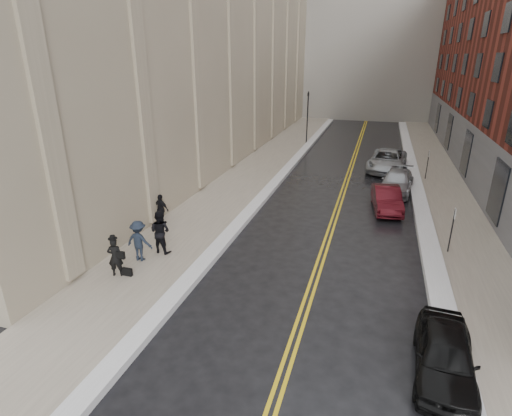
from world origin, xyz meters
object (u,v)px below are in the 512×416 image
Objects in this scene: car_silver_near at (397,182)px; pedestrian_c at (161,209)px; pedestrian_b at (139,241)px; car_black at (445,355)px; car_maroon at (387,199)px; pedestrian_main at (115,257)px; car_silver_far at (387,160)px; pedestrian_a at (160,232)px.

pedestrian_c is at bearing -133.57° from car_silver_near.
car_black is at bearing 165.38° from pedestrian_b.
car_maroon is 2.55× the size of pedestrian_c.
pedestrian_main reaches higher than car_maroon.
car_silver_far is 22.79m from pedestrian_main.
car_silver_far is at bearing -137.22° from pedestrian_main.
pedestrian_c is at bearing -159.14° from car_maroon.
pedestrian_main is 5.35m from pedestrian_c.
car_maroon is at bearing -135.23° from pedestrian_b.
car_black is 0.83× the size of car_silver_near.
car_silver_far is 3.54× the size of pedestrian_c.
pedestrian_a reaches higher than pedestrian_b.
pedestrian_c is at bearing -120.23° from car_silver_far.
pedestrian_c reaches higher than car_black.
pedestrian_c is at bearing -72.92° from pedestrian_b.
car_silver_near is 2.89× the size of pedestrian_main.
pedestrian_a is 1.22× the size of pedestrian_c.
car_maroon is 12.76m from pedestrian_c.
pedestrian_a reaches higher than car_maroon.
car_black is at bearing 151.24° from pedestrian_main.
pedestrian_b is 4.01m from pedestrian_c.
car_silver_near is 15.33m from pedestrian_c.
car_maroon is 14.12m from pedestrian_b.
pedestrian_b is (-0.48, -0.95, -0.08)m from pedestrian_a.
car_black is 0.69× the size of car_silver_far.
pedestrian_main is at bearing 80.89° from pedestrian_a.
car_silver_far is 3.15× the size of pedestrian_b.
pedestrian_b reaches higher than car_black.
car_silver_near reaches higher than car_maroon.
pedestrian_a is (-9.65, -8.88, 0.46)m from car_maroon.
car_silver_near is 5.43m from car_silver_far.
car_silver_near is (0.63, 3.68, 0.00)m from car_maroon.
car_maroon reaches higher than car_black.
car_black is 2.16× the size of pedestrian_b.
pedestrian_a is at bearing -125.84° from pedestrian_main.
car_silver_far reaches higher than car_black.
pedestrian_b is at bearing -121.21° from car_silver_near.
car_black is at bearing 163.38° from pedestrian_c.
pedestrian_a is at bearing 163.48° from car_black.
car_silver_far is 21.45m from pedestrian_b.
car_silver_far is 3.51× the size of pedestrian_main.
pedestrian_main is at bearing 83.38° from pedestrian_b.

